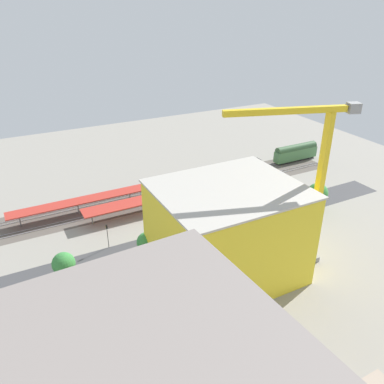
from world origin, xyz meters
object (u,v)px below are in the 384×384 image
(street_tree_0, at_px, (318,193))
(street_tree_4, at_px, (238,215))
(platform_canopy_far, at_px, (129,190))
(locomotive, at_px, (243,167))
(parked_car_3, at_px, (216,218))
(parked_car_2, at_px, (235,212))
(box_truck_1, at_px, (216,224))
(street_tree_2, at_px, (147,242))
(construction_building, at_px, (227,233))
(box_truck_0, at_px, (210,226))
(traffic_light, at_px, (107,233))
(platform_canopy_near, at_px, (168,195))
(parked_car_1, at_px, (255,208))
(street_tree_1, at_px, (203,225))
(tower_crane, at_px, (311,175))
(street_tree_3, at_px, (64,264))
(box_truck_2, at_px, (224,222))
(parked_car_0, at_px, (273,204))

(street_tree_0, height_order, street_tree_4, street_tree_0)
(platform_canopy_far, bearing_deg, street_tree_4, 122.71)
(locomotive, xyz_separation_m, parked_car_3, (25.24, 24.75, -0.99))
(parked_car_2, relative_size, box_truck_1, 0.52)
(street_tree_2, bearing_deg, construction_building, 140.01)
(box_truck_0, bearing_deg, locomotive, -135.63)
(box_truck_0, bearing_deg, traffic_light, -10.44)
(platform_canopy_near, distance_m, street_tree_4, 23.62)
(box_truck_0, bearing_deg, box_truck_1, -174.43)
(platform_canopy_near, height_order, street_tree_2, street_tree_2)
(parked_car_1, height_order, street_tree_1, street_tree_1)
(locomotive, relative_size, street_tree_1, 1.85)
(street_tree_0, distance_m, street_tree_2, 51.20)
(locomotive, xyz_separation_m, street_tree_1, (34.21, 33.67, 4.23))
(street_tree_4, bearing_deg, tower_crane, 110.94)
(parked_car_1, bearing_deg, street_tree_3, 8.44)
(platform_canopy_near, distance_m, parked_car_3, 16.12)
(tower_crane, xyz_separation_m, box_truck_0, (12.02, -20.54, -20.04))
(parked_car_3, relative_size, box_truck_1, 0.52)
(tower_crane, bearing_deg, construction_building, -13.12)
(street_tree_4, bearing_deg, platform_canopy_near, -65.10)
(street_tree_1, height_order, street_tree_3, street_tree_1)
(locomotive, bearing_deg, street_tree_0, 94.62)
(platform_canopy_near, xyz_separation_m, parked_car_1, (-21.37, 13.46, -3.04))
(construction_building, relative_size, street_tree_2, 3.77)
(platform_canopy_near, xyz_separation_m, box_truck_2, (-8.46, 17.33, -2.13))
(box_truck_2, relative_size, street_tree_4, 1.14)
(parked_car_1, bearing_deg, street_tree_0, 151.39)
(platform_canopy_near, relative_size, street_tree_3, 6.66)
(construction_building, bearing_deg, tower_crane, 166.33)
(parked_car_1, distance_m, box_truck_1, 15.71)
(construction_building, xyz_separation_m, tower_crane, (-17.39, 4.05, 11.50))
(parked_car_2, bearing_deg, street_tree_1, 31.00)
(parked_car_1, relative_size, parked_car_3, 0.94)
(locomotive, distance_m, construction_building, 57.60)
(construction_building, height_order, street_tree_0, construction_building)
(parked_car_0, relative_size, traffic_light, 0.75)
(platform_canopy_near, distance_m, construction_building, 34.50)
(parked_car_2, xyz_separation_m, street_tree_3, (48.00, 8.47, 4.16))
(parked_car_3, height_order, construction_building, construction_building)
(parked_car_0, relative_size, parked_car_3, 0.97)
(box_truck_0, bearing_deg, platform_canopy_near, -76.30)
(parked_car_1, bearing_deg, platform_canopy_near, -32.21)
(parked_car_0, distance_m, street_tree_4, 19.36)
(street_tree_3, bearing_deg, street_tree_1, 178.55)
(platform_canopy_near, bearing_deg, traffic_light, 30.68)
(parked_car_3, height_order, street_tree_4, street_tree_4)
(parked_car_2, xyz_separation_m, street_tree_2, (29.81, 9.21, 4.41))
(parked_car_1, xyz_separation_m, construction_building, (22.49, 20.43, 9.41))
(platform_canopy_far, bearing_deg, street_tree_3, 50.34)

